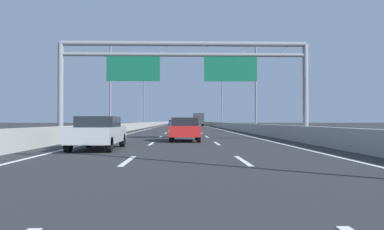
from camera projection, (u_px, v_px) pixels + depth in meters
The scene contains 52 objects.
ground_plane at pixel (183, 126), 99.46m from camera, with size 260.00×260.00×0.00m, color #2D2D30.
lane_dash_left_1 at pixel (128, 161), 11.95m from camera, with size 0.16×3.00×0.01m, color white.
lane_dash_left_2 at pixel (151, 144), 20.95m from camera, with size 0.16×3.00×0.01m, color white.
lane_dash_left_3 at pixel (161, 137), 29.94m from camera, with size 0.16×3.00×0.01m, color white.
lane_dash_left_4 at pixel (166, 133), 38.94m from camera, with size 0.16×3.00×0.01m, color white.
lane_dash_left_5 at pixel (169, 131), 47.93m from camera, with size 0.16×3.00×0.01m, color white.
lane_dash_left_6 at pixel (171, 129), 56.93m from camera, with size 0.16×3.00×0.01m, color white.
lane_dash_left_7 at pixel (173, 128), 65.93m from camera, with size 0.16×3.00×0.01m, color white.
lane_dash_left_8 at pixel (174, 127), 74.92m from camera, with size 0.16×3.00×0.01m, color white.
lane_dash_left_9 at pixel (175, 126), 83.92m from camera, with size 0.16×3.00×0.01m, color white.
lane_dash_left_10 at pixel (176, 126), 92.92m from camera, with size 0.16×3.00×0.01m, color white.
lane_dash_left_11 at pixel (176, 125), 101.91m from camera, with size 0.16×3.00×0.01m, color white.
lane_dash_left_12 at pixel (177, 125), 110.91m from camera, with size 0.16×3.00×0.01m, color white.
lane_dash_left_13 at pixel (177, 125), 119.90m from camera, with size 0.16×3.00×0.01m, color white.
lane_dash_left_14 at pixel (177, 124), 128.90m from camera, with size 0.16×3.00×0.01m, color white.
lane_dash_left_15 at pixel (178, 124), 137.90m from camera, with size 0.16×3.00×0.01m, color white.
lane_dash_left_16 at pixel (178, 124), 146.89m from camera, with size 0.16×3.00×0.01m, color white.
lane_dash_left_17 at pixel (178, 124), 155.89m from camera, with size 0.16×3.00×0.01m, color white.
lane_dash_right_1 at pixel (243, 161), 12.04m from camera, with size 0.16×3.00×0.01m, color white.
lane_dash_right_2 at pixel (217, 144), 21.03m from camera, with size 0.16×3.00×0.01m, color white.
lane_dash_right_3 at pixel (207, 137), 30.03m from camera, with size 0.16×3.00×0.01m, color white.
lane_dash_right_4 at pixel (201, 133), 39.03m from camera, with size 0.16×3.00×0.01m, color white.
lane_dash_right_5 at pixel (198, 131), 48.02m from camera, with size 0.16×3.00×0.01m, color white.
lane_dash_right_6 at pixel (195, 129), 57.02m from camera, with size 0.16×3.00×0.01m, color white.
lane_dash_right_7 at pixel (194, 128), 66.02m from camera, with size 0.16×3.00×0.01m, color white.
lane_dash_right_8 at pixel (192, 127), 75.01m from camera, with size 0.16×3.00×0.01m, color white.
lane_dash_right_9 at pixel (191, 126), 84.01m from camera, with size 0.16×3.00×0.01m, color white.
lane_dash_right_10 at pixel (190, 126), 93.00m from camera, with size 0.16×3.00×0.01m, color white.
lane_dash_right_11 at pixel (190, 125), 102.00m from camera, with size 0.16×3.00×0.01m, color white.
lane_dash_right_12 at pixel (189, 125), 111.00m from camera, with size 0.16×3.00×0.01m, color white.
lane_dash_right_13 at pixel (189, 125), 119.99m from camera, with size 0.16×3.00×0.01m, color white.
lane_dash_right_14 at pixel (188, 124), 128.99m from camera, with size 0.16×3.00×0.01m, color white.
lane_dash_right_15 at pixel (188, 124), 137.99m from camera, with size 0.16×3.00×0.01m, color white.
lane_dash_right_16 at pixel (187, 124), 146.98m from camera, with size 0.16×3.00×0.01m, color white.
lane_dash_right_17 at pixel (187, 124), 155.98m from camera, with size 0.16×3.00×0.01m, color white.
edge_line_left at pixel (160, 126), 87.33m from camera, with size 0.16×176.00×0.01m, color white.
edge_line_right at pixel (206, 126), 87.59m from camera, with size 0.16×176.00×0.01m, color white.
barrier_left at pixel (159, 123), 109.29m from camera, with size 0.45×220.00×0.95m.
barrier_right at pixel (207, 123), 109.63m from camera, with size 0.45×220.00×0.95m.
sign_gantry at pixel (184, 65), 24.58m from camera, with size 16.07×0.36×6.36m.
streetlamp_left_mid at pixel (113, 81), 40.35m from camera, with size 2.58×0.28×9.50m.
streetlamp_right_mid at pixel (254, 82), 40.72m from camera, with size 2.58×0.28×9.50m.
streetlamp_left_far at pixel (145, 100), 75.31m from camera, with size 2.58×0.28×9.50m.
streetlamp_right_far at pixel (221, 100), 75.68m from camera, with size 2.58×0.28×9.50m.
red_car at pixel (185, 129), 23.59m from camera, with size 1.80×4.11×1.45m.
blue_car at pixel (171, 122), 120.07m from camera, with size 1.80×4.25×1.48m.
orange_car at pixel (183, 122), 134.35m from camera, with size 1.71×4.41×1.55m.
silver_car at pixel (98, 132), 16.82m from camera, with size 1.84×4.41×1.45m.
black_car at pixel (182, 122), 125.35m from camera, with size 1.76×4.65×1.39m.
green_car at pixel (173, 122), 138.49m from camera, with size 1.77×4.35×1.47m.
white_car at pixel (195, 122), 104.29m from camera, with size 1.72×4.45×1.54m.
box_truck at pixel (198, 119), 92.29m from camera, with size 2.35×7.76×3.02m.
Camera 1 is at (-0.09, 0.48, 1.26)m, focal length 35.88 mm.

